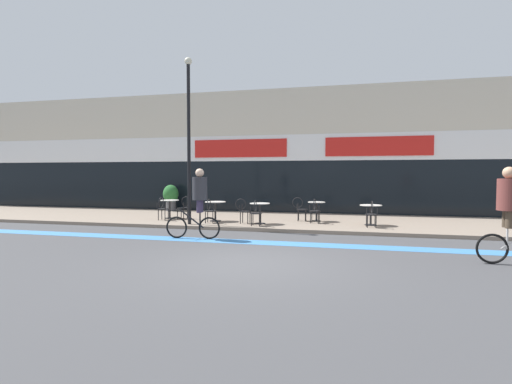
# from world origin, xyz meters

# --- Properties ---
(ground_plane) EXTENTS (120.00, 120.00, 0.00)m
(ground_plane) POSITION_xyz_m (0.00, 0.00, 0.00)
(ground_plane) COLOR #424244
(sidewalk_slab) EXTENTS (40.00, 5.50, 0.12)m
(sidewalk_slab) POSITION_xyz_m (0.00, 7.25, 0.06)
(sidewalk_slab) COLOR gray
(sidewalk_slab) RESTS_ON ground
(storefront_facade) EXTENTS (40.00, 4.06, 5.85)m
(storefront_facade) POSITION_xyz_m (0.00, 11.97, 2.91)
(storefront_facade) COLOR beige
(storefront_facade) RESTS_ON ground
(bike_lane_stripe) EXTENTS (36.00, 0.70, 0.01)m
(bike_lane_stripe) POSITION_xyz_m (0.00, 2.53, 0.00)
(bike_lane_stripe) COLOR #3D7AB7
(bike_lane_stripe) RESTS_ON ground
(bistro_table_0) EXTENTS (0.73, 0.73, 0.75)m
(bistro_table_0) POSITION_xyz_m (-5.03, 6.39, 0.66)
(bistro_table_0) COLOR black
(bistro_table_0) RESTS_ON sidewalk_slab
(bistro_table_1) EXTENTS (0.79, 0.79, 0.75)m
(bistro_table_1) POSITION_xyz_m (-2.94, 6.00, 0.66)
(bistro_table_1) COLOR black
(bistro_table_1) RESTS_ON sidewalk_slab
(bistro_table_2) EXTENTS (0.72, 0.72, 0.75)m
(bistro_table_2) POSITION_xyz_m (-1.11, 5.63, 0.66)
(bistro_table_2) COLOR black
(bistro_table_2) RESTS_ON sidewalk_slab
(bistro_table_3) EXTENTS (0.65, 0.65, 0.74)m
(bistro_table_3) POSITION_xyz_m (0.80, 6.89, 0.64)
(bistro_table_3) COLOR black
(bistro_table_3) RESTS_ON sidewalk_slab
(bistro_table_4) EXTENTS (0.76, 0.76, 0.72)m
(bistro_table_4) POSITION_xyz_m (2.75, 6.20, 0.64)
(bistro_table_4) COLOR black
(bistro_table_4) RESTS_ON sidewalk_slab
(cafe_chair_0_near) EXTENTS (0.40, 0.57, 0.90)m
(cafe_chair_0_near) POSITION_xyz_m (-5.03, 5.76, 0.64)
(cafe_chair_0_near) COLOR black
(cafe_chair_0_near) RESTS_ON sidewalk_slab
(cafe_chair_0_side) EXTENTS (0.60, 0.44, 0.90)m
(cafe_chair_0_side) POSITION_xyz_m (-4.40, 6.38, 0.64)
(cafe_chair_0_side) COLOR black
(cafe_chair_0_side) RESTS_ON sidewalk_slab
(cafe_chair_1_near) EXTENTS (0.43, 0.59, 0.90)m
(cafe_chair_1_near) POSITION_xyz_m (-2.93, 5.37, 0.64)
(cafe_chair_1_near) COLOR black
(cafe_chair_1_near) RESTS_ON sidewalk_slab
(cafe_chair_2_near) EXTENTS (0.42, 0.59, 0.90)m
(cafe_chair_2_near) POSITION_xyz_m (-1.10, 5.00, 0.64)
(cafe_chair_2_near) COLOR black
(cafe_chair_2_near) RESTS_ON sidewalk_slab
(cafe_chair_2_side) EXTENTS (0.58, 0.41, 0.90)m
(cafe_chair_2_side) POSITION_xyz_m (-1.73, 5.63, 0.64)
(cafe_chair_2_side) COLOR black
(cafe_chair_2_side) RESTS_ON sidewalk_slab
(cafe_chair_3_near) EXTENTS (0.42, 0.58, 0.90)m
(cafe_chair_3_near) POSITION_xyz_m (0.79, 6.26, 0.64)
(cafe_chair_3_near) COLOR black
(cafe_chair_3_near) RESTS_ON sidewalk_slab
(cafe_chair_3_side) EXTENTS (0.58, 0.42, 0.90)m
(cafe_chair_3_side) POSITION_xyz_m (0.17, 6.88, 0.64)
(cafe_chair_3_side) COLOR black
(cafe_chair_3_side) RESTS_ON sidewalk_slab
(cafe_chair_4_near) EXTENTS (0.43, 0.59, 0.90)m
(cafe_chair_4_near) POSITION_xyz_m (2.76, 5.58, 0.64)
(cafe_chair_4_near) COLOR black
(cafe_chair_4_near) RESTS_ON sidewalk_slab
(planter_pot) EXTENTS (0.74, 0.74, 1.26)m
(planter_pot) POSITION_xyz_m (-6.47, 9.41, 0.83)
(planter_pot) COLOR #4C4C51
(planter_pot) RESTS_ON sidewalk_slab
(lamp_post) EXTENTS (0.26, 0.26, 5.89)m
(lamp_post) POSITION_xyz_m (-3.53, 4.92, 3.48)
(lamp_post) COLOR black
(lamp_post) RESTS_ON sidewalk_slab
(cyclist_0) EXTENTS (1.67, 0.54, 2.08)m
(cyclist_0) POSITION_xyz_m (-2.29, 2.73, 1.23)
(cyclist_0) COLOR black
(cyclist_0) RESTS_ON ground
(cyclist_1) EXTENTS (1.67, 0.50, 2.09)m
(cyclist_1) POSITION_xyz_m (5.44, 1.23, 1.23)
(cyclist_1) COLOR black
(cyclist_1) RESTS_ON ground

